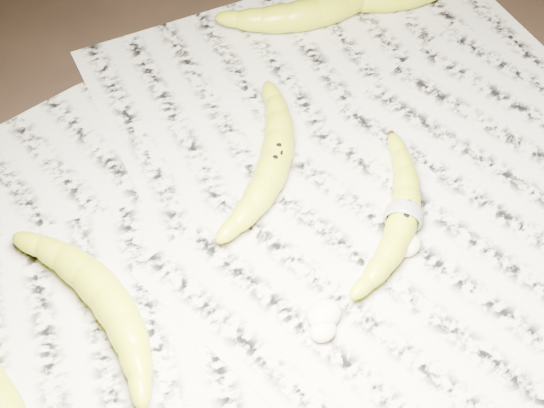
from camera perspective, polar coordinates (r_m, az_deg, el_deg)
ground at (r=0.78m, az=1.61°, el=-3.92°), size 3.00×3.00×0.00m
newspaper_patch at (r=0.80m, az=2.29°, el=-1.10°), size 0.90×0.70×0.01m
banana_left_b at (r=0.74m, az=-12.44°, el=-6.63°), size 0.08×0.20×0.04m
banana_center at (r=0.82m, az=0.23°, el=3.41°), size 0.19×0.18×0.04m
banana_taped at (r=0.79m, az=9.92°, el=-0.80°), size 0.18×0.16×0.03m
banana_upper_a at (r=1.01m, az=3.36°, el=14.38°), size 0.22×0.11×0.04m
measuring_tape at (r=0.79m, az=9.92°, el=-0.80°), size 0.03×0.03×0.04m
flesh_chunk_a at (r=0.72m, az=3.97°, el=-8.11°), size 0.04×0.03×0.02m
flesh_chunk_b at (r=0.72m, az=3.88°, el=-9.36°), size 0.03×0.02×0.02m
flesh_chunk_c at (r=0.78m, az=10.16°, el=-2.89°), size 0.03×0.03×0.02m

